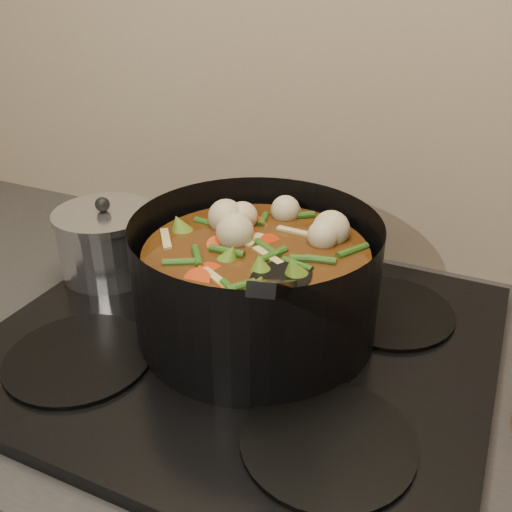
% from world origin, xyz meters
% --- Properties ---
extents(stovetop, '(0.62, 0.54, 0.03)m').
position_xyz_m(stovetop, '(0.00, 1.93, 0.92)').
color(stovetop, black).
rests_on(stovetop, counter).
extents(stockpot, '(0.33, 0.41, 0.23)m').
position_xyz_m(stockpot, '(0.01, 1.95, 1.00)').
color(stockpot, black).
rests_on(stockpot, stovetop).
extents(saucepan, '(0.15, 0.15, 0.12)m').
position_xyz_m(saucepan, '(-0.26, 1.99, 0.98)').
color(saucepan, silver).
rests_on(saucepan, stovetop).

